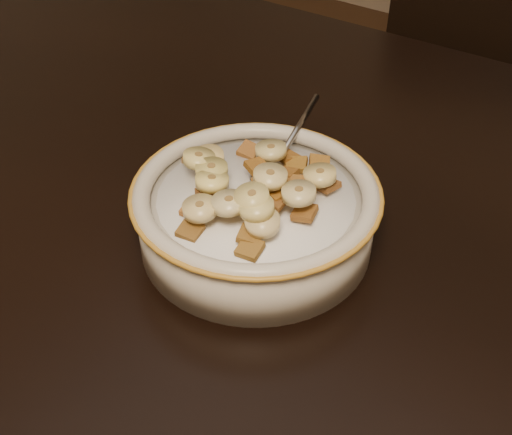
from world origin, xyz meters
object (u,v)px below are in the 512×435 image
Objects in this scene: table at (199,171)px; cereal_bowl at (256,220)px; spoon at (271,173)px; chair at (441,159)px.

cereal_bowl reaches higher than table.
table is at bearing -29.75° from spoon.
chair is at bearing 76.26° from table.
table is at bearing -110.12° from chair.
chair is 0.68m from spoon.
spoon reaches higher than table.
chair reaches higher than spoon.
table is 25.58× the size of spoon.
chair is at bearing -100.51° from spoon.
cereal_bowl is (0.02, -0.63, 0.29)m from chair.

